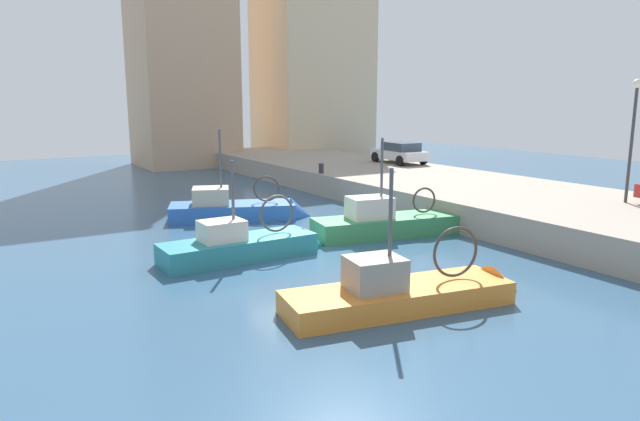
# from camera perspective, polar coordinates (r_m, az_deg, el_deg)

# --- Properties ---
(water_surface) EXTENTS (80.00, 80.00, 0.00)m
(water_surface) POSITION_cam_1_polar(r_m,az_deg,el_deg) (20.06, -3.02, -4.15)
(water_surface) COLOR #335675
(water_surface) RESTS_ON ground
(quay_wall) EXTENTS (9.00, 56.00, 1.20)m
(quay_wall) POSITION_cam_1_polar(r_m,az_deg,el_deg) (27.17, 18.88, 0.57)
(quay_wall) COLOR #9E9384
(quay_wall) RESTS_ON ground
(fishing_boat_blue) EXTENTS (6.51, 4.02, 4.86)m
(fishing_boat_blue) POSITION_cam_1_polar(r_m,az_deg,el_deg) (25.82, -7.93, -0.54)
(fishing_boat_blue) COLOR #2D60B7
(fishing_boat_blue) RESTS_ON ground
(fishing_boat_orange) EXTENTS (6.96, 2.78, 4.39)m
(fishing_boat_orange) POSITION_cam_1_polar(r_m,az_deg,el_deg) (15.08, 9.11, -8.99)
(fishing_boat_orange) COLOR orange
(fishing_boat_orange) RESTS_ON ground
(fishing_boat_teal) EXTENTS (6.04, 1.90, 4.04)m
(fishing_boat_teal) POSITION_cam_1_polar(r_m,az_deg,el_deg) (19.49, -7.20, -4.35)
(fishing_boat_teal) COLOR teal
(fishing_boat_teal) RESTS_ON ground
(fishing_boat_green) EXTENTS (6.81, 2.89, 4.60)m
(fishing_boat_green) POSITION_cam_1_polar(r_m,az_deg,el_deg) (22.73, 7.35, -2.07)
(fishing_boat_green) COLOR #388951
(fishing_boat_green) RESTS_ON ground
(parked_car_white) EXTENTS (2.18, 4.10, 1.36)m
(parked_car_white) POSITION_cam_1_polar(r_m,az_deg,el_deg) (37.31, 7.93, 5.76)
(parked_car_white) COLOR silver
(parked_car_white) RESTS_ON quay_wall
(mooring_bollard_mid) EXTENTS (0.28, 0.28, 0.55)m
(mooring_bollard_mid) POSITION_cam_1_polar(r_m,az_deg,el_deg) (31.92, 0.12, 4.23)
(mooring_bollard_mid) COLOR #2D2D33
(mooring_bollard_mid) RESTS_ON quay_wall
(quay_streetlamp) EXTENTS (0.36, 0.36, 4.83)m
(quay_streetlamp) POSITION_cam_1_polar(r_m,az_deg,el_deg) (25.61, 28.82, 7.91)
(quay_streetlamp) COLOR #38383D
(quay_streetlamp) RESTS_ON quay_wall
(waterfront_building_west) EXTENTS (9.14, 7.80, 20.18)m
(waterfront_building_west) POSITION_cam_1_polar(r_m,az_deg,el_deg) (52.24, -0.81, 16.35)
(waterfront_building_west) COLOR beige
(waterfront_building_west) RESTS_ON ground
(waterfront_building_central) EXTENTS (7.49, 7.21, 22.50)m
(waterfront_building_central) POSITION_cam_1_polar(r_m,az_deg,el_deg) (48.20, -13.81, 17.88)
(waterfront_building_central) COLOR tan
(waterfront_building_central) RESTS_ON ground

